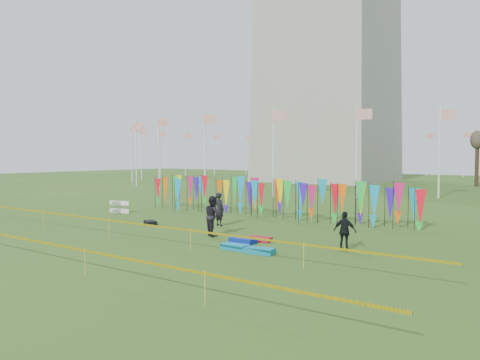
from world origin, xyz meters
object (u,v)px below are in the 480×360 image
Objects in this scene: kite_bag_black at (150,223)px; kite_bag_teal at (259,251)px; kite_bag_turquoise at (235,247)px; kite_bag_blue at (243,241)px; person_mid at (213,216)px; kite_bag_red at (260,239)px; person_left at (219,209)px; person_right at (345,231)px; box_kite at (119,207)px.

kite_bag_black is 0.78× the size of kite_bag_teal.
kite_bag_turquoise is at bearing 175.45° from kite_bag_teal.
person_mid is at bearing 162.27° from kite_bag_blue.
kite_bag_red is 1.16× the size of kite_bag_black.
kite_bag_blue reaches higher than kite_bag_black.
kite_bag_blue is at bearing 152.49° from person_left.
person_right is 4.42m from kite_bag_turquoise.
kite_bag_blue is (-4.21, -1.06, -0.67)m from person_right.
person_right is at bearing -144.03° from person_mid.
kite_bag_blue is 0.96× the size of kite_bag_teal.
kite_bag_black is at bearing 23.75° from person_mid.
kite_bag_teal is (14.28, -5.13, -0.30)m from box_kite.
person_mid is (10.33, -3.08, 0.53)m from box_kite.
box_kite is 13.98m from kite_bag_turquoise.
kite_bag_black is at bearing -5.34° from person_right.
kite_bag_teal is at bearing -174.68° from person_mid.
kite_bag_blue is 2.20m from kite_bag_teal.
kite_bag_red is (2.55, 0.11, -0.85)m from person_mid.
person_left is 1.59× the size of kite_bag_blue.
kite_bag_turquoise is 1.24m from kite_bag_teal.
box_kite is 0.71× the size of kite_bag_teal.
box_kite is 0.44× the size of person_mid.
box_kite is 16.97m from person_right.
kite_bag_teal reaches higher than kite_bag_red.
person_mid reaches higher than kite_bag_turquoise.
person_mid reaches higher than kite_bag_black.
kite_bag_teal is at bearing -4.55° from kite_bag_turquoise.
kite_bag_teal reaches higher than kite_bag_black.
box_kite is 15.17m from kite_bag_teal.
person_left is at bearing -18.97° from person_right.
kite_bag_turquoise is 8.23m from kite_bag_black.
kite_bag_red is at bearing 0.57° from person_right.
kite_bag_blue is 0.88m from kite_bag_red.
box_kite is at bearing 160.23° from kite_bag_teal.
kite_bag_turquoise is at bearing 176.99° from person_mid.
person_left reaches higher than kite_bag_red.
person_left is (8.62, -0.41, 0.48)m from box_kite.
box_kite is at bearing -12.32° from person_right.
person_mid reaches higher than person_left.
person_left is at bearing -24.59° from person_mid.
person_mid is at bearing 135.82° from person_left.
box_kite reaches higher than kite_bag_turquoise.
person_right is at bearing 31.91° from kite_bag_turquoise.
kite_bag_turquoise is at bearing -19.60° from kite_bag_black.
person_left is at bearing 29.11° from kite_bag_black.
kite_bag_red is at bearing 94.40° from kite_bag_turquoise.
kite_bag_red is (-3.87, -0.25, -0.69)m from person_right.
box_kite is at bearing 167.01° from kite_bag_red.
person_mid reaches higher than box_kite.
person_mid is 1.20× the size of person_right.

